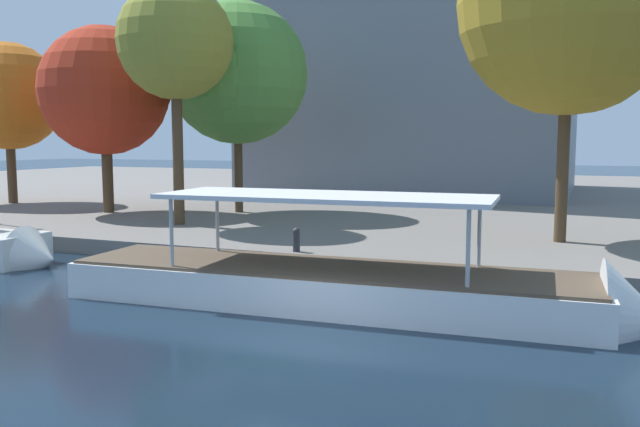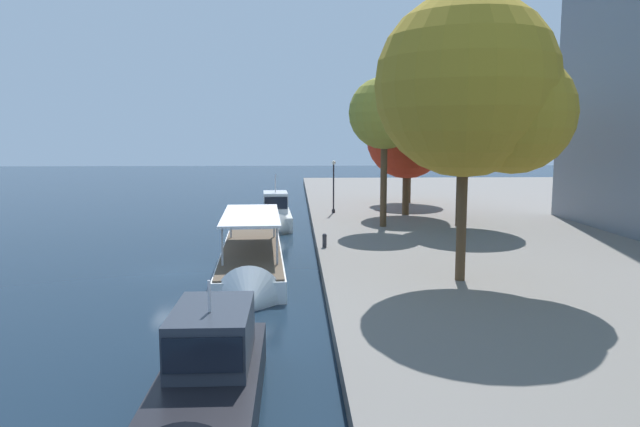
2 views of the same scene
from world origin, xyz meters
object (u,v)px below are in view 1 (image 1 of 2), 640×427
Objects in this scene: tour_boat_1 at (363,295)px; mooring_bollard_0 at (296,239)px; tree_3 at (173,42)px; tree_4 at (578,16)px; tree_0 at (106,88)px; tree_2 at (236,71)px.

mooring_bollard_0 is at bearing 129.80° from tour_boat_1.
tree_3 is 16.21m from tree_4.
tour_boat_1 is 1.61× the size of tree_0.
tree_4 is at bearing -13.02° from tree_2.
tour_boat_1 is 21.95m from tree_0.
tree_3 reaches higher than tree_0.
tree_2 is 0.86× the size of tree_4.
tour_boat_1 is at bearing -115.24° from tree_4.
tree_4 reaches higher than mooring_bollard_0.
tour_boat_1 is 19.05m from tree_2.
mooring_bollard_0 is at bearing -144.30° from tree_4.
mooring_bollard_0 is 13.96m from tree_2.
tour_boat_1 is 13.67m from tree_4.
tree_4 is (22.23, -1.55, 1.75)m from tree_0.
tree_0 is 22.35m from tree_4.
tour_boat_1 is at bearing -36.73° from tree_3.
tree_4 is (8.26, 5.93, 7.60)m from mooring_bollard_0.
tree_0 is 0.88× the size of tree_2.
mooring_bollard_0 is 16.89m from tree_0.
tree_4 is at bearing 61.59° from tour_boat_1.
tour_boat_1 is 16.53m from tree_3.
mooring_bollard_0 is 0.08× the size of tree_3.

